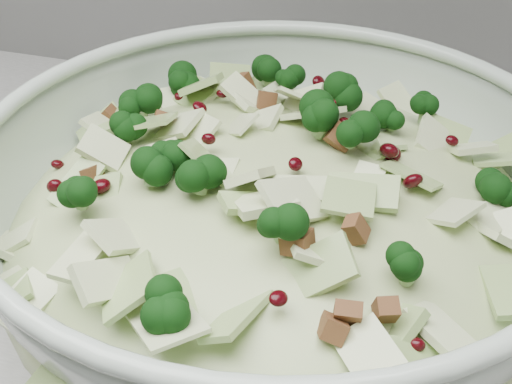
# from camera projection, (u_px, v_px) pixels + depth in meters

# --- Properties ---
(mixing_bowl) EXTENTS (0.49, 0.49, 0.16)m
(mixing_bowl) POSITION_uv_depth(u_px,v_px,m) (277.00, 234.00, 0.49)
(mixing_bowl) COLOR #AEC0AF
(mixing_bowl) RESTS_ON counter
(salad) EXTENTS (0.46, 0.46, 0.16)m
(salad) POSITION_uv_depth(u_px,v_px,m) (278.00, 203.00, 0.48)
(salad) COLOR beige
(salad) RESTS_ON mixing_bowl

